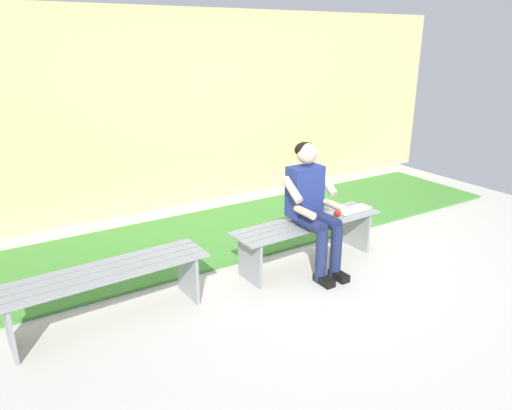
{
  "coord_description": "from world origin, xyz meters",
  "views": [
    {
      "loc": [
        2.8,
        3.49,
        2.19
      ],
      "look_at": [
        0.71,
        0.15,
        0.81
      ],
      "focal_mm": 33.31,
      "sensor_mm": 36.0,
      "label": 1
    }
  ],
  "objects_px": {
    "bench_far": "(106,283)",
    "apple": "(337,213)",
    "person_seated": "(312,203)",
    "bench_near": "(308,232)",
    "book_open": "(353,210)"
  },
  "relations": [
    {
      "from": "person_seated",
      "to": "bench_near",
      "type": "bearing_deg",
      "value": -112.72
    },
    {
      "from": "person_seated",
      "to": "book_open",
      "type": "xyz_separation_m",
      "value": [
        -0.65,
        -0.1,
        -0.23
      ]
    },
    {
      "from": "bench_near",
      "to": "person_seated",
      "type": "distance_m",
      "value": 0.37
    },
    {
      "from": "apple",
      "to": "book_open",
      "type": "distance_m",
      "value": 0.27
    },
    {
      "from": "bench_far",
      "to": "apple",
      "type": "xyz_separation_m",
      "value": [
        -2.37,
        0.05,
        0.15
      ]
    },
    {
      "from": "bench_far",
      "to": "person_seated",
      "type": "distance_m",
      "value": 2.03
    },
    {
      "from": "person_seated",
      "to": "apple",
      "type": "distance_m",
      "value": 0.43
    },
    {
      "from": "bench_near",
      "to": "bench_far",
      "type": "xyz_separation_m",
      "value": [
        2.04,
        -0.0,
        0.0
      ]
    },
    {
      "from": "bench_far",
      "to": "person_seated",
      "type": "relative_size",
      "value": 1.34
    },
    {
      "from": "bench_far",
      "to": "apple",
      "type": "relative_size",
      "value": 22.84
    },
    {
      "from": "bench_far",
      "to": "person_seated",
      "type": "xyz_separation_m",
      "value": [
        -1.99,
        0.1,
        0.35
      ]
    },
    {
      "from": "bench_near",
      "to": "apple",
      "type": "height_order",
      "value": "apple"
    },
    {
      "from": "apple",
      "to": "bench_far",
      "type": "bearing_deg",
      "value": -1.21
    },
    {
      "from": "person_seated",
      "to": "book_open",
      "type": "height_order",
      "value": "person_seated"
    },
    {
      "from": "bench_far",
      "to": "apple",
      "type": "bearing_deg",
      "value": 178.79
    }
  ]
}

